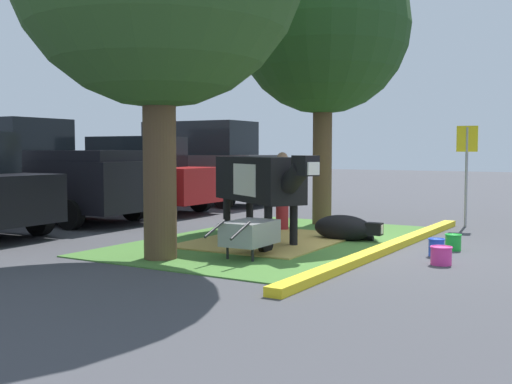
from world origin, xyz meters
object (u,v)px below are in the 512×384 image
parking_sign (467,156)px  shade_tree_right (323,28)px  calf_lying (345,228)px  bucket_pink (441,255)px  person_handler (282,189)px  bucket_blue (436,247)px  sedan_red (137,176)px  suv_dark_grey (200,163)px  wheelbarrow (251,233)px  bucket_green (453,242)px  cow_holstein (261,180)px  pickup_truck_black (45,173)px

parking_sign → shade_tree_right: bearing=115.0°
calf_lying → bucket_pink: calf_lying is taller
parking_sign → calf_lying: bearing=157.7°
person_handler → bucket_blue: bearing=-111.5°
bucket_pink → bucket_blue: (0.69, 0.26, 0.01)m
sedan_red → suv_dark_grey: bearing=0.7°
calf_lying → wheelbarrow: (-2.43, 0.51, 0.15)m
bucket_green → parking_sign: bearing=9.6°
parking_sign → sedan_red: (-1.33, 8.27, -0.56)m
bucket_blue → wheelbarrow: bearing=124.9°
parking_sign → bucket_green: (-3.43, -0.58, -1.40)m
cow_holstein → bucket_pink: 3.54m
parking_sign → bucket_pink: 5.09m
bucket_blue → pickup_truck_black: pickup_truck_black is taller
bucket_pink → bucket_blue: bucket_blue is taller
bucket_pink → bucket_green: bearing=7.0°
pickup_truck_black → wheelbarrow: bearing=-105.3°
parking_sign → bucket_blue: parking_sign is taller
wheelbarrow → bucket_blue: 2.93m
person_handler → bucket_pink: bearing=-118.8°
shade_tree_right → calf_lying: bearing=-145.2°
person_handler → wheelbarrow: bearing=-159.6°
person_handler → wheelbarrow: (-3.07, -1.14, -0.48)m
parking_sign → suv_dark_grey: bearing=79.5°
shade_tree_right → wheelbarrow: 6.05m
parking_sign → bucket_green: parking_sign is taller
calf_lying → pickup_truck_black: size_ratio=0.24×
cow_holstein → person_handler: 1.66m
calf_lying → bucket_green: size_ratio=4.69×
bucket_pink → bucket_blue: size_ratio=1.15×
bucket_blue → suv_dark_grey: suv_dark_grey is taller
wheelbarrow → pickup_truck_black: bearing=74.7°
parking_sign → sedan_red: bearing=99.1°
sedan_red → person_handler: bearing=-105.2°
wheelbarrow → bucket_blue: bearing=-55.1°
calf_lying → bucket_blue: (-0.76, -1.89, -0.09)m
parking_sign → cow_holstein: bearing=148.9°
wheelbarrow → cow_holstein: bearing=25.5°
cow_holstein → wheelbarrow: cow_holstein is taller
person_handler → sedan_red: (1.42, 5.22, 0.11)m
shade_tree_right → bucket_green: shade_tree_right is taller
parking_sign → bucket_pink: parking_sign is taller
bucket_blue → sedan_red: size_ratio=0.06×
cow_holstein → pickup_truck_black: pickup_truck_black is taller
shade_tree_right → pickup_truck_black: bearing=113.6°
bucket_green → sedan_red: sedan_red is taller
cow_holstein → bucket_blue: (0.18, -3.11, -0.98)m
wheelbarrow → sedan_red: sedan_red is taller
calf_lying → bucket_green: 1.97m
cow_holstein → sedan_red: bearing=62.1°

